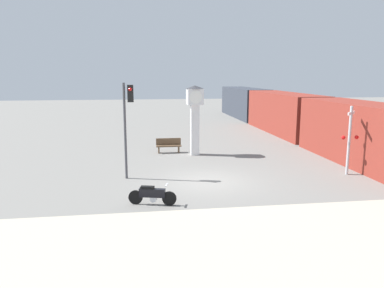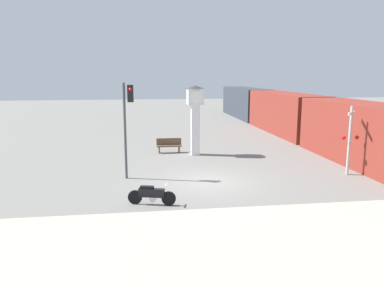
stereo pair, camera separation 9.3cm
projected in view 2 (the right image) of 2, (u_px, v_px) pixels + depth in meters
The scene contains 8 objects.
ground_plane at pixel (207, 181), 17.59m from camera, with size 120.00×120.00×0.00m, color slate.
sidewalk_strip at pixel (249, 245), 10.92m from camera, with size 36.00×6.00×0.10m.
motorcycle at pixel (152, 195), 14.39m from camera, with size 1.84×0.62×0.83m.
clock_tower at pixel (195, 109), 23.00m from camera, with size 1.15×1.15×4.30m.
freight_train at pixel (285, 113), 32.23m from camera, with size 2.80×36.10×3.40m.
traffic_light at pixel (128, 114), 17.59m from camera, with size 0.50×0.35×4.58m.
railroad_crossing_signal at pixel (350, 138), 18.47m from camera, with size 0.90×0.82×3.44m.
bench at pixel (169, 145), 24.04m from camera, with size 1.60×0.44×0.92m.
Camera 2 is at (-3.05, -16.71, 4.95)m, focal length 35.00 mm.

